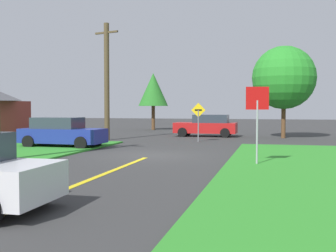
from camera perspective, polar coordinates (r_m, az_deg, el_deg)
ground_plane at (r=18.99m, az=-2.19°, el=-3.99°), size 120.00×120.00×0.00m
lane_stripe_center at (r=11.61m, az=-13.40°, el=-8.23°), size 0.20×14.00×0.01m
stop_sign at (r=15.78m, az=12.03°, el=2.23°), size 0.83×0.20×2.92m
car_approaching_junction at (r=31.21m, az=5.30°, el=0.05°), size 4.61×1.96×1.62m
parked_car_near_building at (r=23.31m, az=-14.26°, el=-0.86°), size 4.56×2.11×1.62m
utility_pole_mid at (r=27.89m, az=-8.32°, el=6.13°), size 1.76×0.61×7.64m
direction_sign at (r=26.36m, az=4.14°, el=1.14°), size 0.91×0.08×2.44m
oak_tree_left at (r=40.24m, az=-2.02°, el=4.94°), size 2.85×2.85×5.43m
pine_tree_center at (r=30.55m, az=15.47°, el=6.34°), size 4.41×4.41×6.44m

